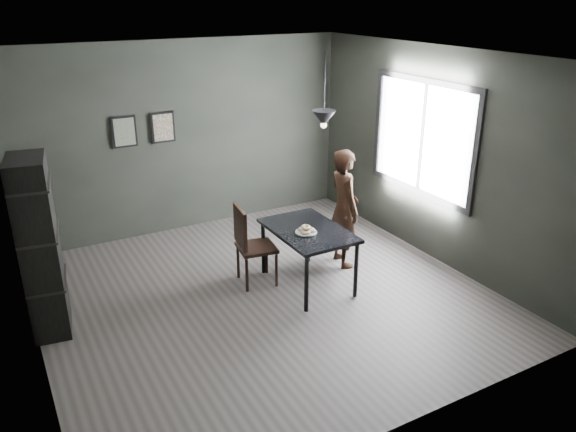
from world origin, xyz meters
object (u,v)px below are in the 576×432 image
wood_chair (249,241)px  shelf_unit (40,248)px  white_plate (306,233)px  cafe_table (308,235)px  pendant_lamp (324,118)px  woman (344,208)px

wood_chair → shelf_unit: 2.34m
white_plate → shelf_unit: bearing=168.1°
cafe_table → pendant_lamp: bearing=21.8°
woman → white_plate: bearing=124.6°
shelf_unit → pendant_lamp: size_ratio=2.22×
cafe_table → shelf_unit: (-2.92, 0.51, 0.29)m
pendant_lamp → shelf_unit: bearing=172.7°
white_plate → wood_chair: (-0.53, 0.47, -0.17)m
cafe_table → white_plate: (-0.09, -0.09, 0.08)m
woman → shelf_unit: bearing=95.9°
cafe_table → wood_chair: (-0.61, 0.37, -0.09)m
shelf_unit → cafe_table: bearing=-1.4°
pendant_lamp → wood_chair: bearing=162.5°
wood_chair → pendant_lamp: (0.86, -0.27, 1.47)m
white_plate → pendant_lamp: size_ratio=0.27×
cafe_table → pendant_lamp: (0.25, 0.10, 1.38)m
cafe_table → woman: bearing=21.5°
cafe_table → wood_chair: bearing=148.7°
cafe_table → wood_chair: 0.72m
wood_chair → cafe_table: bearing=-23.0°
cafe_table → shelf_unit: bearing=170.2°
wood_chair → white_plate: bearing=-33.2°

